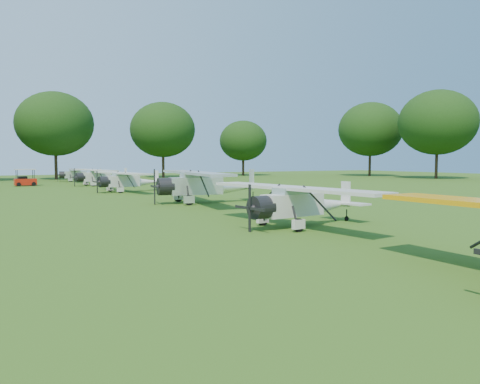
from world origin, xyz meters
The scene contains 8 objects.
ground centered at (0.00, 0.00, 0.00)m, with size 160.00×160.00×0.00m, color #325214.
tree_belt centered at (3.57, 0.16, 8.03)m, with size 137.36×130.27×14.52m.
aircraft_3 centered at (0.45, -0.03, 1.14)m, with size 6.26×9.94×1.95m.
aircraft_4 centered at (1.42, 12.30, 1.36)m, with size 7.47×11.87×2.33m.
aircraft_5 centered at (-0.17, 25.52, 1.14)m, with size 6.29×9.97×1.96m.
aircraft_6 centered at (-0.06, 37.09, 1.17)m, with size 6.41×10.16×2.00m.
aircraft_7 centered at (-0.35, 48.48, 1.07)m, with size 5.90×9.36×1.84m.
golf_cart centered at (-7.60, 40.41, 0.63)m, with size 2.31×1.52×1.89m.
Camera 1 is at (-11.89, -16.73, 2.96)m, focal length 35.00 mm.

